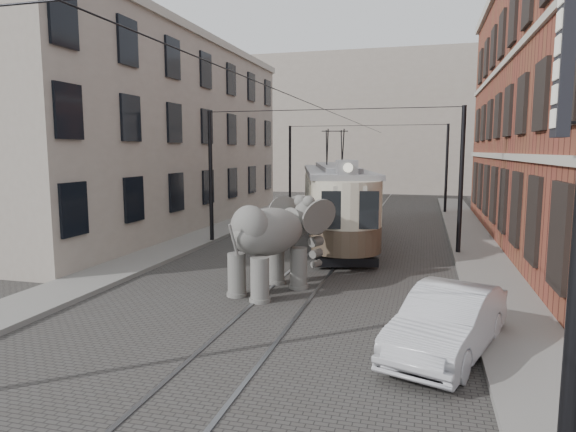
% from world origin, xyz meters
% --- Properties ---
extents(ground, '(120.00, 120.00, 0.00)m').
position_xyz_m(ground, '(0.00, 0.00, 0.00)').
color(ground, '#3B3936').
extents(tram_rails, '(1.54, 80.00, 0.02)m').
position_xyz_m(tram_rails, '(0.00, 0.00, 0.01)').
color(tram_rails, slate).
rests_on(tram_rails, ground).
extents(sidewalk_right, '(2.00, 60.00, 0.15)m').
position_xyz_m(sidewalk_right, '(6.00, 0.00, 0.07)').
color(sidewalk_right, slate).
rests_on(sidewalk_right, ground).
extents(sidewalk_left, '(2.00, 60.00, 0.15)m').
position_xyz_m(sidewalk_left, '(-6.50, 0.00, 0.07)').
color(sidewalk_left, slate).
rests_on(sidewalk_left, ground).
extents(stucco_building, '(7.00, 24.00, 10.00)m').
position_xyz_m(stucco_building, '(-11.00, 10.00, 5.00)').
color(stucco_building, gray).
rests_on(stucco_building, ground).
extents(distant_block, '(28.00, 10.00, 14.00)m').
position_xyz_m(distant_block, '(0.00, 40.00, 7.00)').
color(distant_block, gray).
rests_on(distant_block, ground).
extents(catenary, '(11.00, 30.20, 6.00)m').
position_xyz_m(catenary, '(-0.20, 5.00, 3.00)').
color(catenary, black).
rests_on(catenary, ground).
extents(tram, '(5.84, 13.37, 5.20)m').
position_xyz_m(tram, '(-0.38, 8.63, 2.60)').
color(tram, '#BEB49A').
rests_on(tram, ground).
extents(elephant, '(4.18, 5.26, 2.83)m').
position_xyz_m(elephant, '(-0.65, -1.07, 1.42)').
color(elephant, '#5C5A55').
rests_on(elephant, ground).
extents(parked_car, '(2.82, 4.51, 1.40)m').
position_xyz_m(parked_car, '(4.35, -4.52, 0.70)').
color(parked_car, '#AEAEB3').
rests_on(parked_car, ground).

